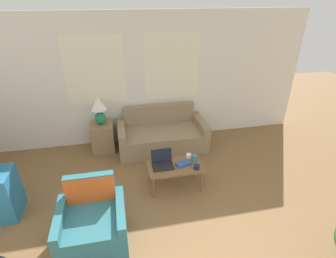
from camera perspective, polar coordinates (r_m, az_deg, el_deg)
name	(u,v)px	position (r m, az deg, el deg)	size (l,w,h in m)	color
wall_back	(139,80)	(5.33, -6.29, 10.48)	(6.95, 0.06, 2.60)	white
couch	(162,135)	(5.39, -1.37, -1.41)	(1.76, 0.86, 0.81)	#937A5B
armchair	(93,225)	(3.63, -15.98, -19.41)	(0.82, 0.74, 0.85)	#2D6B75
side_table	(103,137)	(5.42, -14.01, -1.65)	(0.44, 0.44, 0.58)	#937551
table_lamp	(99,108)	(5.15, -14.80, 4.44)	(0.32, 0.32, 0.56)	#1E8451
coffee_table	(175,168)	(4.27, 1.57, -8.50)	(0.89, 0.51, 0.40)	brown
laptop	(162,162)	(4.22, -1.21, -7.27)	(0.33, 0.29, 0.24)	black
cup_navy	(197,167)	(4.17, 6.27, -8.19)	(0.09, 0.09, 0.07)	#191E4C
cup_yellow	(194,158)	(4.34, 5.78, -6.33)	(0.08, 0.08, 0.11)	teal
cup_white	(189,156)	(4.40, 4.52, -5.92)	(0.09, 0.09, 0.08)	white
book_red	(184,164)	(4.26, 3.42, -7.51)	(0.27, 0.20, 0.04)	#334C8E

